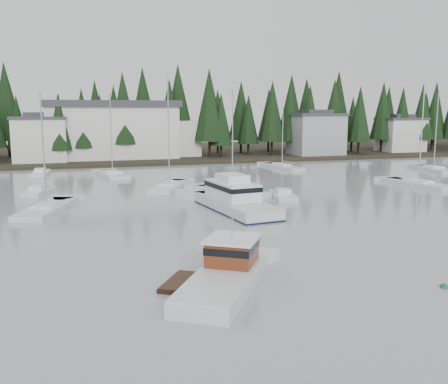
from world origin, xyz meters
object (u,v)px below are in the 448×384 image
Objects in this scene: harbor_inn at (123,130)px; sailboat_5 at (282,168)px; sailboat_0 at (113,176)px; sailboat_7 at (47,210)px; runabout_4 at (37,193)px; runabout_1 at (283,197)px; lobster_boat_brown at (224,277)px; house_east_a at (316,133)px; sailboat_4 at (170,188)px; house_east_b at (401,134)px; runabout_3 at (40,174)px; sailboat_9 at (433,170)px; sailboat_8 at (232,193)px; sailboat_1 at (418,185)px; house_west at (40,138)px; cabin_cruiser_center at (234,202)px.

sailboat_5 is (23.94, -21.59, -5.71)m from harbor_inn.
sailboat_0 reaches higher than sailboat_7.
runabout_4 is (-1.49, 10.53, 0.08)m from sailboat_7.
lobster_boat_brown is at bearing 160.31° from runabout_1.
house_east_a is 80.11m from lobster_boat_brown.
sailboat_4 is 2.57× the size of runabout_1.
sailboat_7 is at bearing -147.82° from house_east_b.
sailboat_5 is 38.30m from runabout_3.
sailboat_9 is 2.29× the size of runabout_4.
sailboat_7 is 0.95× the size of sailboat_8.
sailboat_1 is 1.02× the size of sailboat_9.
sailboat_5 is at bearing -27.62° from sailboat_4.
house_east_a is at bearing -21.86° from sailboat_4.
sailboat_8 reaches higher than lobster_boat_brown.
house_west is at bearing 40.58° from sailboat_1.
runabout_4 is at bearing 136.27° from sailboat_0.
sailboat_0 is at bearing -107.73° from runabout_3.
sailboat_4 is 44.46m from sailboat_9.
sailboat_1 is 1.06× the size of sailboat_8.
house_east_b is 1.69× the size of runabout_4.
lobster_boat_brown is 0.74× the size of cabin_cruiser_center.
sailboat_7 is 60.28m from sailboat_9.
sailboat_0 is at bearing 87.45° from sailboat_5.
runabout_4 is (0.67, -18.21, 0.00)m from runabout_3.
runabout_1 and runabout_3 have the same top height.
runabout_4 is at bearing 115.97° from sailboat_4.
house_west is 54.01m from house_east_a.
sailboat_5 is at bearing -131.05° from house_east_a.
sailboat_5 is (27.98, 2.22, 0.00)m from sailboat_0.
sailboat_7 is (-73.10, -45.99, -4.35)m from house_east_b.
house_east_b is 0.66× the size of sailboat_4.
runabout_1 is at bearing -132.40° from runabout_3.
sailboat_4 is 15.43m from runabout_4.
sailboat_5 is at bearing -35.73° from sailboat_7.
sailboat_0 is at bearing -161.72° from house_east_b.
house_west is 0.77× the size of sailboat_5.
house_west is at bearing 7.17° from runabout_3.
sailboat_9 is at bearing -66.79° from runabout_4.
sailboat_5 reaches higher than house_west.
house_east_b is at bearing -2.20° from harbor_inn.
sailboat_0 is 1.01× the size of sailboat_8.
runabout_4 is at bearing 78.44° from runabout_1.
runabout_1 is (14.35, 24.82, -0.39)m from lobster_boat_brown.
harbor_inn reaches higher than cabin_cruiser_center.
sailboat_9 is (45.85, -31.90, -5.71)m from harbor_inn.
house_east_a is 51.54m from runabout_1.
sailboat_9 reaches higher than lobster_boat_brown.
sailboat_5 reaches higher than sailboat_8.
lobster_boat_brown is 1.70× the size of runabout_1.
sailboat_5 reaches higher than runabout_3.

